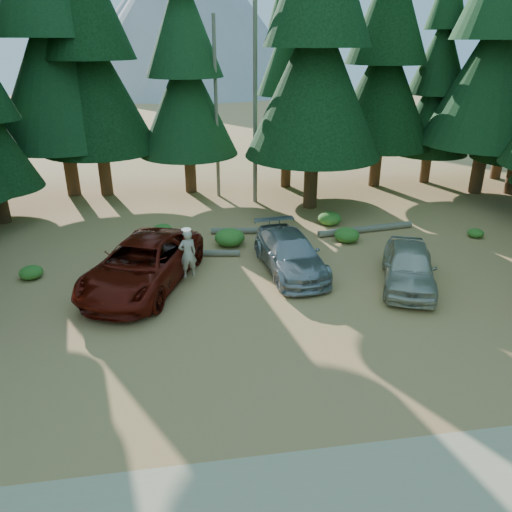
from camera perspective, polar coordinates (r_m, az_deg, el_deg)
The scene contains 21 objects.
ground at distance 16.25m, azimuth 4.98°, elevation -9.11°, with size 160.00×160.00×0.00m, color tan.
gravel_strip at distance 11.58m, azimuth 13.34°, elevation -26.33°, with size 26.00×3.50×0.01m, color tan.
forest_belt_north at distance 29.77m, azimuth -1.78°, elevation 6.47°, with size 36.00×7.00×22.00m, color black, non-canonical shape.
snag_front at distance 28.21m, azimuth -0.11°, elevation 17.98°, with size 0.24×0.24×12.00m, color #676052.
snag_back at distance 29.57m, azimuth -4.56°, elevation 16.22°, with size 0.20×0.20×10.00m, color #676052.
mountain_peak at distance 101.56m, azimuth -9.27°, elevation 25.54°, with size 48.00×50.00×28.00m.
red_pickup at distance 19.39m, azimuth -12.87°, elevation -0.93°, with size 3.00×6.50×1.81m, color #611008.
silver_minivan_center at distance 20.30m, azimuth 3.93°, elevation 0.31°, with size 2.11×5.20×1.51m, color #9A9DA1.
silver_minivan_right at distance 19.92m, azimuth 17.09°, elevation -1.08°, with size 1.88×4.67×1.59m, color beige.
frisbee_player at distance 19.29m, azimuth -7.82°, elevation 0.27°, with size 0.81×0.65×1.96m.
log_left at distance 22.01m, azimuth -6.94°, elevation 0.35°, with size 0.28×0.28×3.89m, color #676052.
log_mid at distance 24.38m, azimuth -0.87°, elevation 2.91°, with size 0.30×0.30×3.66m, color #676052.
log_right at distance 25.14m, azimuth 12.43°, elevation 3.02°, with size 0.32×0.32×5.02m, color #676052.
shrub_far_left at distance 22.25m, azimuth -8.87°, elevation 0.79°, with size 0.88×0.88×0.48m, color #356F21.
shrub_left at distance 24.61m, azimuth -10.65°, elevation 2.98°, with size 0.96×0.96×0.53m, color #356F21.
shrub_center_left at distance 22.94m, azimuth -3.04°, elevation 2.14°, with size 1.38×1.38×0.76m, color #356F21.
shrub_center_right at distance 24.43m, azimuth 1.68°, elevation 3.10°, with size 0.76×0.76×0.42m, color #356F21.
shrub_right at distance 23.74m, azimuth 10.34°, elevation 2.39°, with size 1.18×1.18×0.65m, color #356F21.
shrub_far_right at distance 25.82m, azimuth 8.42°, elevation 4.27°, with size 1.19×1.19×0.66m, color #356F21.
shrub_edge_west at distance 21.70m, azimuth -24.32°, elevation -1.72°, with size 0.91×0.91×0.50m, color #356F21.
shrub_edge_east at distance 26.15m, azimuth 23.81°, elevation 2.42°, with size 0.75×0.75×0.41m, color #356F21.
Camera 1 is at (-3.48, -13.25, 8.75)m, focal length 35.00 mm.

